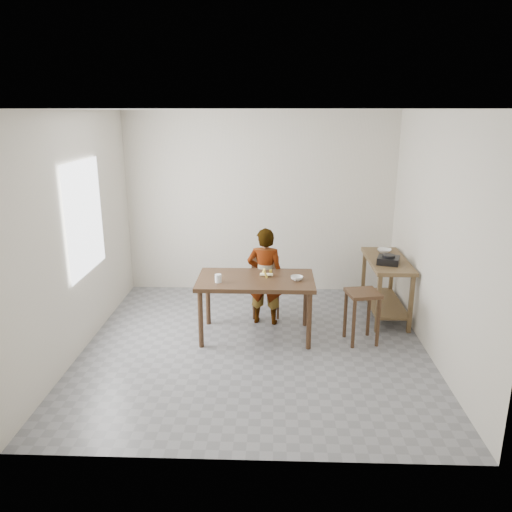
{
  "coord_description": "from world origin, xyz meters",
  "views": [
    {
      "loc": [
        0.21,
        -5.36,
        2.69
      ],
      "look_at": [
        0.0,
        0.4,
        1.0
      ],
      "focal_mm": 35.0,
      "sensor_mm": 36.0,
      "label": 1
    }
  ],
  "objects_px": {
    "dining_chair": "(266,288)",
    "stool": "(361,317)",
    "dining_table": "(256,307)",
    "child": "(265,276)",
    "prep_counter": "(385,288)"
  },
  "relations": [
    {
      "from": "child",
      "to": "dining_chair",
      "type": "height_order",
      "value": "child"
    },
    {
      "from": "dining_table",
      "to": "prep_counter",
      "type": "bearing_deg",
      "value": 22.15
    },
    {
      "from": "child",
      "to": "dining_chair",
      "type": "xyz_separation_m",
      "value": [
        0.0,
        0.27,
        -0.25
      ]
    },
    {
      "from": "dining_chair",
      "to": "stool",
      "type": "xyz_separation_m",
      "value": [
        1.16,
        -0.79,
        -0.07
      ]
    },
    {
      "from": "prep_counter",
      "to": "dining_chair",
      "type": "distance_m",
      "value": 1.61
    },
    {
      "from": "dining_table",
      "to": "dining_chair",
      "type": "relative_size",
      "value": 1.81
    },
    {
      "from": "dining_chair",
      "to": "prep_counter",
      "type": "bearing_deg",
      "value": -2.52
    },
    {
      "from": "stool",
      "to": "prep_counter",
      "type": "bearing_deg",
      "value": 61.08
    },
    {
      "from": "dining_table",
      "to": "child",
      "type": "relative_size",
      "value": 1.1
    },
    {
      "from": "dining_table",
      "to": "dining_chair",
      "type": "height_order",
      "value": "dining_chair"
    },
    {
      "from": "child",
      "to": "stool",
      "type": "xyz_separation_m",
      "value": [
        1.17,
        -0.52,
        -0.32
      ]
    },
    {
      "from": "dining_table",
      "to": "child",
      "type": "distance_m",
      "value": 0.5
    },
    {
      "from": "prep_counter",
      "to": "child",
      "type": "bearing_deg",
      "value": -169.71
    },
    {
      "from": "dining_table",
      "to": "dining_chair",
      "type": "bearing_deg",
      "value": 80.96
    },
    {
      "from": "dining_table",
      "to": "prep_counter",
      "type": "relative_size",
      "value": 1.17
    }
  ]
}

